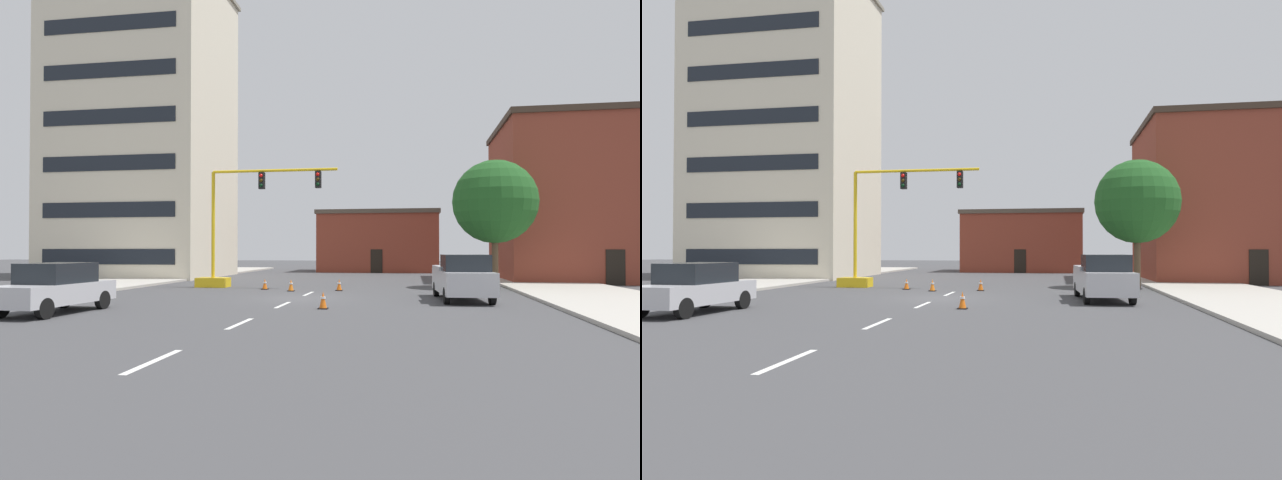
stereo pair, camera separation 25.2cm
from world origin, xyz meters
TOP-DOWN VIEW (x-y plane):
  - ground_plane at (0.00, 0.00)m, footprint 160.00×160.00m
  - sidewalk_left at (-13.37, 8.00)m, footprint 6.00×56.00m
  - sidewalk_right at (13.37, 8.00)m, footprint 6.00×56.00m
  - lane_stripe_seg_0 at (0.00, -14.00)m, footprint 0.16×2.40m
  - lane_stripe_seg_1 at (0.00, -8.50)m, footprint 0.16×2.40m
  - lane_stripe_seg_2 at (0.00, -3.00)m, footprint 0.16×2.40m
  - lane_stripe_seg_3 at (0.00, 2.50)m, footprint 0.16×2.40m
  - building_tall_left at (-16.40, 16.97)m, footprint 12.94×10.88m
  - building_brick_center at (1.89, 30.50)m, footprint 11.74×7.93m
  - building_row_right at (17.37, 17.09)m, footprint 12.19×11.22m
  - traffic_signal_gantry at (-5.38, 6.24)m, footprint 8.25×1.20m
  - tree_right_mid at (9.79, 8.22)m, footprint 4.78×4.78m
  - pickup_truck_silver at (7.23, 0.19)m, footprint 2.35×5.52m
  - sedan_silver_near_left at (-7.16, -6.98)m, footprint 2.05×4.58m
  - traffic_cone_roadside_a at (-2.89, 4.87)m, footprint 0.36×0.36m
  - traffic_cone_roadside_b at (-1.21, 3.94)m, footprint 0.36×0.36m
  - traffic_cone_roadside_c at (1.26, 4.67)m, footprint 0.36×0.36m
  - traffic_cone_roadside_d at (1.81, -4.18)m, footprint 0.36×0.36m

SIDE VIEW (x-z plane):
  - ground_plane at x=0.00m, z-range 0.00..0.00m
  - lane_stripe_seg_0 at x=0.00m, z-range 0.00..0.01m
  - lane_stripe_seg_1 at x=0.00m, z-range 0.00..0.01m
  - lane_stripe_seg_2 at x=0.00m, z-range 0.00..0.01m
  - lane_stripe_seg_3 at x=0.00m, z-range 0.00..0.01m
  - sidewalk_left at x=-13.37m, z-range 0.00..0.14m
  - sidewalk_right at x=13.37m, z-range 0.00..0.14m
  - traffic_cone_roadside_a at x=-2.89m, z-range -0.01..0.59m
  - traffic_cone_roadside_c at x=1.26m, z-range -0.01..0.62m
  - traffic_cone_roadside_b at x=-1.21m, z-range -0.01..0.63m
  - traffic_cone_roadside_d at x=1.81m, z-range -0.01..0.65m
  - sedan_silver_near_left at x=-7.16m, z-range 0.02..1.76m
  - pickup_truck_silver at x=7.23m, z-range -0.02..1.97m
  - traffic_signal_gantry at x=-5.38m, z-range -1.22..5.61m
  - building_brick_center at x=1.89m, z-range 0.01..6.01m
  - tree_right_mid at x=9.79m, z-range 1.27..8.61m
  - building_row_right at x=17.37m, z-range 0.01..11.22m
  - building_tall_left at x=-16.40m, z-range 0.01..23.84m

